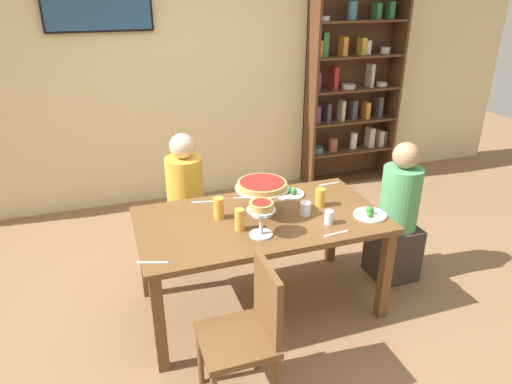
# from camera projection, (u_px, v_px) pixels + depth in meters

# --- Properties ---
(ground_plane) EXTENTS (12.00, 12.00, 0.00)m
(ground_plane) POSITION_uv_depth(u_px,v_px,m) (260.00, 304.00, 3.47)
(ground_plane) COLOR #846042
(rear_partition) EXTENTS (8.00, 0.12, 2.80)m
(rear_partition) POSITION_uv_depth(u_px,v_px,m) (191.00, 69.00, 4.78)
(rear_partition) COLOR beige
(rear_partition) RESTS_ON ground_plane
(dining_table) EXTENTS (1.69, 0.92, 0.74)m
(dining_table) POSITION_uv_depth(u_px,v_px,m) (261.00, 229.00, 3.20)
(dining_table) COLOR brown
(dining_table) RESTS_ON ground_plane
(bookshelf) EXTENTS (1.10, 0.30, 2.21)m
(bookshelf) POSITION_uv_depth(u_px,v_px,m) (352.00, 89.00, 5.28)
(bookshelf) COLOR #4C2D19
(bookshelf) RESTS_ON ground_plane
(diner_head_east) EXTENTS (0.34, 0.34, 1.15)m
(diner_head_east) POSITION_uv_depth(u_px,v_px,m) (397.00, 222.00, 3.63)
(diner_head_east) COLOR #382D28
(diner_head_east) RESTS_ON ground_plane
(diner_far_left) EXTENTS (0.34, 0.34, 1.15)m
(diner_far_left) POSITION_uv_depth(u_px,v_px,m) (187.00, 210.00, 3.82)
(diner_far_left) COLOR #382D28
(diner_far_left) RESTS_ON ground_plane
(chair_near_left) EXTENTS (0.40, 0.40, 0.87)m
(chair_near_left) POSITION_uv_depth(u_px,v_px,m) (248.00, 329.00, 2.51)
(chair_near_left) COLOR brown
(chair_near_left) RESTS_ON ground_plane
(deep_dish_pizza_stand) EXTENTS (0.37, 0.37, 0.25)m
(deep_dish_pizza_stand) POSITION_uv_depth(u_px,v_px,m) (262.00, 187.00, 3.12)
(deep_dish_pizza_stand) COLOR silver
(deep_dish_pizza_stand) RESTS_ON dining_table
(personal_pizza_stand) EXTENTS (0.18, 0.18, 0.24)m
(personal_pizza_stand) POSITION_uv_depth(u_px,v_px,m) (261.00, 212.00, 2.87)
(personal_pizza_stand) COLOR silver
(personal_pizza_stand) RESTS_ON dining_table
(salad_plate_near_diner) EXTENTS (0.23, 0.23, 0.07)m
(salad_plate_near_diner) POSITION_uv_depth(u_px,v_px,m) (370.00, 214.00, 3.18)
(salad_plate_near_diner) COLOR white
(salad_plate_near_diner) RESTS_ON dining_table
(salad_plate_far_diner) EXTENTS (0.21, 0.21, 0.07)m
(salad_plate_far_diner) POSITION_uv_depth(u_px,v_px,m) (290.00, 193.00, 3.49)
(salad_plate_far_diner) COLOR white
(salad_plate_far_diner) RESTS_ON dining_table
(beer_glass_amber_tall) EXTENTS (0.07, 0.07, 0.13)m
(beer_glass_amber_tall) POSITION_uv_depth(u_px,v_px,m) (320.00, 197.00, 3.30)
(beer_glass_amber_tall) COLOR gold
(beer_glass_amber_tall) RESTS_ON dining_table
(beer_glass_amber_short) EXTENTS (0.06, 0.06, 0.15)m
(beer_glass_amber_short) POSITION_uv_depth(u_px,v_px,m) (240.00, 220.00, 2.97)
(beer_glass_amber_short) COLOR gold
(beer_glass_amber_short) RESTS_ON dining_table
(beer_glass_amber_spare) EXTENTS (0.07, 0.07, 0.15)m
(beer_glass_amber_spare) POSITION_uv_depth(u_px,v_px,m) (219.00, 208.00, 3.12)
(beer_glass_amber_spare) COLOR gold
(beer_glass_amber_spare) RESTS_ON dining_table
(water_glass_clear_near) EXTENTS (0.06, 0.06, 0.10)m
(water_glass_clear_near) POSITION_uv_depth(u_px,v_px,m) (329.00, 217.00, 3.06)
(water_glass_clear_near) COLOR white
(water_glass_clear_near) RESTS_ON dining_table
(water_glass_clear_far) EXTENTS (0.07, 0.07, 0.10)m
(water_glass_clear_far) POSITION_uv_depth(u_px,v_px,m) (305.00, 209.00, 3.18)
(water_glass_clear_far) COLOR white
(water_glass_clear_far) RESTS_ON dining_table
(cutlery_fork_near) EXTENTS (0.18, 0.03, 0.00)m
(cutlery_fork_near) POSITION_uv_depth(u_px,v_px,m) (336.00, 233.00, 2.95)
(cutlery_fork_near) COLOR silver
(cutlery_fork_near) RESTS_ON dining_table
(cutlery_knife_near) EXTENTS (0.18, 0.06, 0.00)m
(cutlery_knife_near) POSITION_uv_depth(u_px,v_px,m) (246.00, 198.00, 3.45)
(cutlery_knife_near) COLOR silver
(cutlery_knife_near) RESTS_ON dining_table
(cutlery_fork_far) EXTENTS (0.18, 0.03, 0.00)m
(cutlery_fork_far) POSITION_uv_depth(u_px,v_px,m) (329.00, 184.00, 3.69)
(cutlery_fork_far) COLOR silver
(cutlery_fork_far) RESTS_ON dining_table
(cutlery_knife_far) EXTENTS (0.18, 0.05, 0.00)m
(cutlery_knife_far) POSITION_uv_depth(u_px,v_px,m) (204.00, 202.00, 3.38)
(cutlery_knife_far) COLOR silver
(cutlery_knife_far) RESTS_ON dining_table
(cutlery_spare_fork) EXTENTS (0.18, 0.07, 0.00)m
(cutlery_spare_fork) POSITION_uv_depth(u_px,v_px,m) (153.00, 263.00, 2.65)
(cutlery_spare_fork) COLOR silver
(cutlery_spare_fork) RESTS_ON dining_table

